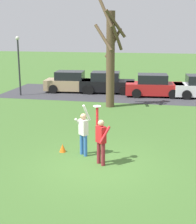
{
  "coord_description": "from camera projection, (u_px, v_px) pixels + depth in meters",
  "views": [
    {
      "loc": [
        2.21,
        -10.67,
        4.67
      ],
      "look_at": [
        -0.3,
        1.61,
        1.55
      ],
      "focal_mm": 52.8,
      "sensor_mm": 36.0,
      "label": 1
    }
  ],
  "objects": [
    {
      "name": "person_defender",
      "position": [
        83.0,
        131.0,
        12.43
      ],
      "size": [
        0.65,
        0.65,
        2.05
      ],
      "rotation": [
        0.0,
        0.0,
        5.54
      ],
      "color": "#3366B7",
      "rests_on": "ground_plane"
    },
    {
      "name": "parking_strip",
      "position": [
        155.0,
        95.0,
        24.29
      ],
      "size": [
        22.76,
        6.4,
        0.01
      ],
      "primitive_type": "cube",
      "color": "#38383D",
      "rests_on": "ground_plane"
    },
    {
      "name": "ground_plane",
      "position": [
        97.0,
        165.0,
        11.7
      ],
      "size": [
        120.0,
        120.0,
        0.0
      ],
      "primitive_type": "plane",
      "color": "#426B2D"
    },
    {
      "name": "parked_car_black",
      "position": [
        107.0,
        83.0,
        25.17
      ],
      "size": [
        4.24,
        2.31,
        1.59
      ],
      "rotation": [
        0.0,
        0.0,
        0.09
      ],
      "color": "black",
      "rests_on": "ground_plane"
    },
    {
      "name": "frisbee_disc",
      "position": [
        97.0,
        106.0,
        11.46
      ],
      "size": [
        0.28,
        0.28,
        0.02
      ],
      "primitive_type": "cylinder",
      "color": "white",
      "rests_on": "person_catcher"
    },
    {
      "name": "bare_tree_tall",
      "position": [
        110.0,
        55.0,
        19.86
      ],
      "size": [
        1.95,
        1.65,
        6.93
      ],
      "color": "brown",
      "rests_on": "ground_plane"
    },
    {
      "name": "parked_car_tan",
      "position": [
        71.0,
        82.0,
        25.57
      ],
      "size": [
        4.24,
        2.31,
        1.59
      ],
      "rotation": [
        0.0,
        0.0,
        0.09
      ],
      "color": "tan",
      "rests_on": "ground_plane"
    },
    {
      "name": "parked_car_red",
      "position": [
        154.0,
        86.0,
        23.86
      ],
      "size": [
        4.24,
        2.31,
        1.59
      ],
      "rotation": [
        0.0,
        0.0,
        0.09
      ],
      "color": "red",
      "rests_on": "ground_plane"
    },
    {
      "name": "field_cone_orange",
      "position": [
        63.0,
        148.0,
        12.96
      ],
      "size": [
        0.26,
        0.26,
        0.32
      ],
      "primitive_type": "cone",
      "color": "orange",
      "rests_on": "ground_plane"
    },
    {
      "name": "lamppost_by_lot",
      "position": [
        19.0,
        60.0,
        23.66
      ],
      "size": [
        0.28,
        0.28,
        4.26
      ],
      "color": "#2D2D33",
      "rests_on": "ground_plane"
    },
    {
      "name": "person_catcher",
      "position": [
        101.0,
        138.0,
        11.56
      ],
      "size": [
        0.56,
        0.56,
        2.08
      ],
      "rotation": [
        0.0,
        0.0,
        2.4
      ],
      "color": "maroon",
      "rests_on": "ground_plane"
    }
  ]
}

